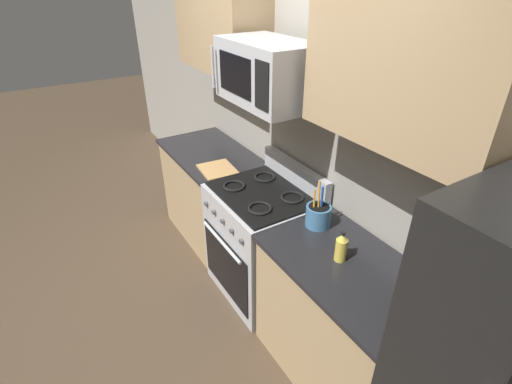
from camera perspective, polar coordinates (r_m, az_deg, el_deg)
The scene contains 12 objects.
ground_plane at distance 3.16m, azimuth -10.81°, elevation -18.29°, with size 16.00×16.00×0.00m, color #473828.
wall_back at distance 2.85m, azimuth 7.83°, elevation 8.55°, with size 8.00×0.10×2.60m, color #9E998E.
counter_left at distance 3.74m, azimuth -6.62°, elevation -0.26°, with size 1.04×0.65×0.91m.
range_oven at distance 3.06m, azimuth 0.92°, elevation -7.39°, with size 0.76×0.69×1.09m.
counter_right at distance 2.56m, azimuth 12.46°, elevation -18.21°, with size 1.04×0.65×0.91m.
microwave at distance 2.50m, azimuth 1.76°, elevation 17.38°, with size 0.69×0.44×0.38m.
upper_cabinets_left at distance 3.33m, azimuth -5.35°, elevation 23.89°, with size 1.03×0.34×0.73m.
upper_cabinets_right at distance 1.90m, azimuth 21.94°, elevation 17.17°, with size 1.03×0.34×0.73m.
utensil_crock at distance 2.47m, azimuth 9.27°, elevation -3.41°, with size 0.16×0.16×0.32m.
cutting_board at distance 3.17m, azimuth -5.77°, elevation 3.36°, with size 0.31×0.27×0.02m, color tan.
bottle_oil at distance 2.21m, azimuth 12.58°, elevation -8.06°, with size 0.07×0.07×0.19m.
prep_bowl at distance 2.19m, azimuth 23.55°, elevation -12.88°, with size 0.13×0.13×0.05m.
Camera 1 is at (2.04, -0.59, 2.34)m, focal length 26.82 mm.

